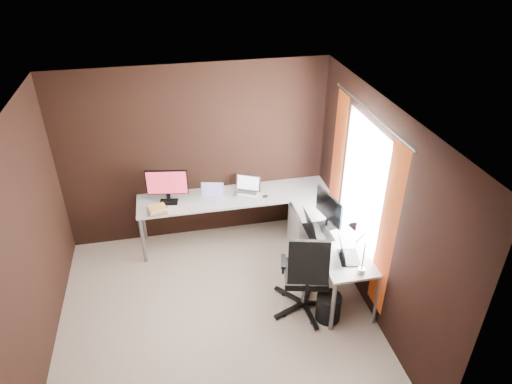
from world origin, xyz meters
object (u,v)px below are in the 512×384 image
Objects in this scene: laptop_silver at (247,189)px; laptop_black_big at (315,229)px; monitor_right at (329,209)px; laptop_black_small at (347,255)px; laptop_white at (212,196)px; desk_lamp at (357,242)px; office_chair at (305,287)px; wastebasket at (328,307)px; monitor_left at (167,185)px; book_stack at (157,210)px; drawer_pedestal at (307,227)px.

laptop_silver is 1.27m from laptop_black_big.
laptop_black_small is (-0.00, -0.64, -0.21)m from monitor_right.
laptop_white is 2.23m from desk_lamp.
office_chair is 3.40× the size of wastebasket.
laptop_black_big is 0.36× the size of office_chair.
desk_lamp is 0.97m from wastebasket.
monitor_left is 2.01× the size of book_stack.
laptop_black_small is at bearing 167.60° from monitor_right.
monitor_left is at bearing 168.62° from drawer_pedestal.
desk_lamp is (2.05, -1.59, 0.34)m from book_stack.
laptop_white is 1.07× the size of wastebasket.
monitor_left is 1.33× the size of laptop_black_big.
office_chair is at bearing 142.58° from desk_lamp.
laptop_black_small is 2.48m from book_stack.
book_stack is (-2.01, 0.15, 0.47)m from drawer_pedestal.
laptop_silver reaches higher than book_stack.
monitor_left is 0.48× the size of office_chair.
book_stack is (-1.23, -0.24, -0.01)m from laptop_silver.
monitor_left is at bearing -169.04° from laptop_white.
laptop_silver is 1.55× the size of book_stack.
laptop_black_big is at bearing -24.68° from book_stack.
laptop_black_big is at bearing 96.93° from desk_lamp.
monitor_left reaches higher than laptop_black_small.
desk_lamp is (0.19, -0.73, 0.32)m from laptop_black_big.
laptop_silver is 1.27× the size of wastebasket.
drawer_pedestal is 1.10× the size of monitor_left.
laptop_black_small is at bearing 34.98° from wastebasket.
laptop_silver is 1.98m from wastebasket.
laptop_black_small is at bearing -30.86° from monitor_left.
laptop_white is at bearing 5.79° from monitor_left.
laptop_black_big is (-0.20, -0.11, -0.20)m from monitor_right.
monitor_left is 2.62m from desk_lamp.
office_chair reaches higher than laptop_black_small.
laptop_black_big is at bearing -101.59° from drawer_pedestal.
desk_lamp is at bearing -37.66° from book_stack.
office_chair reaches higher than drawer_pedestal.
office_chair reaches higher than laptop_black_big.
laptop_black_big reaches higher than book_stack.
book_stack is at bearing -151.33° from laptop_white.
monitor_right is 1.58× the size of laptop_black_small.
monitor_left is 2.50m from laptop_black_small.
laptop_white is at bearing 165.16° from drawer_pedestal.
laptop_black_big is 0.56m from laptop_black_small.
drawer_pedestal is 1.70× the size of laptop_white.
laptop_silver is at bearing 11.18° from book_stack.
laptop_black_big is at bearing 107.43° from monitor_right.
laptop_black_big is 0.92m from wastebasket.
laptop_black_small is at bearing 7.95° from office_chair.
laptop_white is 0.50m from laptop_silver.
desk_lamp reaches higher than laptop_black_small.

